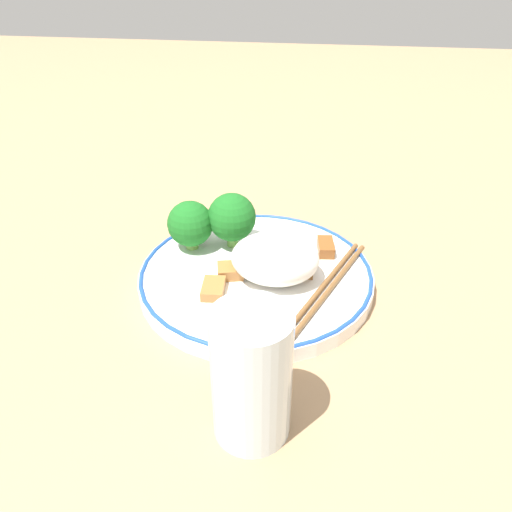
% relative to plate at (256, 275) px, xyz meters
% --- Properties ---
extents(ground_plane, '(3.00, 3.00, 0.00)m').
position_rel_plate_xyz_m(ground_plane, '(0.00, 0.00, -0.01)').
color(ground_plane, '#9E7A56').
extents(plate, '(0.27, 0.27, 0.02)m').
position_rel_plate_xyz_m(plate, '(0.00, 0.00, 0.00)').
color(plate, white).
rests_on(plate, ground_plane).
extents(rice_mound, '(0.10, 0.08, 0.05)m').
position_rel_plate_xyz_m(rice_mound, '(-0.02, 0.01, 0.03)').
color(rice_mound, white).
rests_on(rice_mound, plate).
extents(broccoli_back_left, '(0.06, 0.06, 0.07)m').
position_rel_plate_xyz_m(broccoli_back_left, '(0.04, -0.05, 0.05)').
color(broccoli_back_left, '#72AD4C').
rests_on(broccoli_back_left, plate).
extents(broccoli_back_center, '(0.06, 0.06, 0.06)m').
position_rel_plate_xyz_m(broccoli_back_center, '(0.09, -0.04, 0.04)').
color(broccoli_back_center, '#72AD4C').
rests_on(broccoli_back_center, plate).
extents(meat_near_front, '(0.03, 0.04, 0.01)m').
position_rel_plate_xyz_m(meat_near_front, '(0.04, 0.05, 0.01)').
color(meat_near_front, '#9E6633').
rests_on(meat_near_front, plate).
extents(meat_near_left, '(0.02, 0.04, 0.01)m').
position_rel_plate_xyz_m(meat_near_left, '(-0.08, -0.05, 0.01)').
color(meat_near_left, brown).
rests_on(meat_near_left, plate).
extents(meat_near_right, '(0.03, 0.03, 0.01)m').
position_rel_plate_xyz_m(meat_near_right, '(-0.05, -0.01, 0.01)').
color(meat_near_right, '#9E6633').
rests_on(meat_near_right, plate).
extents(meat_near_back, '(0.03, 0.03, 0.01)m').
position_rel_plate_xyz_m(meat_near_back, '(0.03, 0.01, 0.01)').
color(meat_near_back, '#9E6633').
rests_on(meat_near_back, plate).
extents(chopsticks, '(0.10, 0.22, 0.01)m').
position_rel_plate_xyz_m(chopsticks, '(-0.07, 0.04, 0.01)').
color(chopsticks, brown).
rests_on(chopsticks, plate).
extents(drinking_glass, '(0.06, 0.06, 0.12)m').
position_rel_plate_xyz_m(drinking_glass, '(-0.03, 0.20, 0.05)').
color(drinking_glass, silver).
rests_on(drinking_glass, ground_plane).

